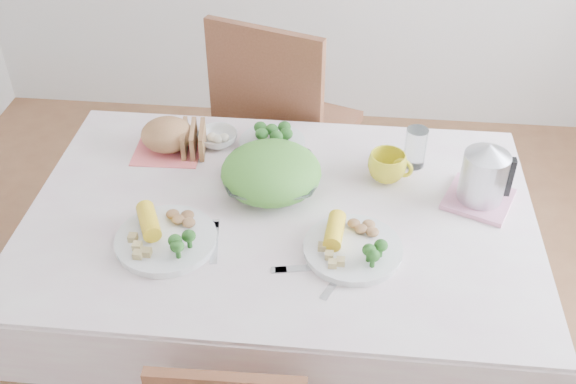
# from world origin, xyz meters

# --- Properties ---
(floor) EXTENTS (3.60, 3.60, 0.00)m
(floor) POSITION_xyz_m (0.00, 0.00, 0.00)
(floor) COLOR brown
(floor) RESTS_ON ground
(dining_table) EXTENTS (1.40, 0.90, 0.75)m
(dining_table) POSITION_xyz_m (0.00, 0.00, 0.38)
(dining_table) COLOR brown
(dining_table) RESTS_ON floor
(tablecloth) EXTENTS (1.50, 1.00, 0.01)m
(tablecloth) POSITION_xyz_m (0.00, 0.00, 0.76)
(tablecloth) COLOR silver
(tablecloth) RESTS_ON dining_table
(chair_far) EXTENTS (0.61, 0.61, 1.06)m
(chair_far) POSITION_xyz_m (-0.05, 0.82, 0.46)
(chair_far) COLOR brown
(chair_far) RESTS_ON floor
(salad_bowl) EXTENTS (0.31, 0.31, 0.07)m
(salad_bowl) POSITION_xyz_m (-0.04, 0.10, 0.80)
(salad_bowl) COLOR white
(salad_bowl) RESTS_ON tablecloth
(dinner_plate_left) EXTENTS (0.31, 0.31, 0.02)m
(dinner_plate_left) POSITION_xyz_m (-0.30, -0.17, 0.77)
(dinner_plate_left) COLOR white
(dinner_plate_left) RESTS_ON tablecloth
(dinner_plate_right) EXTENTS (0.37, 0.37, 0.02)m
(dinner_plate_right) POSITION_xyz_m (0.22, -0.16, 0.77)
(dinner_plate_right) COLOR white
(dinner_plate_right) RESTS_ON tablecloth
(broccoli_plate) EXTENTS (0.28, 0.28, 0.02)m
(broccoli_plate) POSITION_xyz_m (-0.07, 0.34, 0.77)
(broccoli_plate) COLOR beige
(broccoli_plate) RESTS_ON tablecloth
(napkin) EXTENTS (0.23, 0.23, 0.00)m
(napkin) POSITION_xyz_m (-0.41, 0.29, 0.76)
(napkin) COLOR #F66767
(napkin) RESTS_ON tablecloth
(bread_loaf) EXTENTS (0.22, 0.22, 0.10)m
(bread_loaf) POSITION_xyz_m (-0.41, 0.29, 0.82)
(bread_loaf) COLOR brown
(bread_loaf) RESTS_ON napkin
(fruit_bowl) EXTENTS (0.18, 0.18, 0.04)m
(fruit_bowl) POSITION_xyz_m (-0.25, 0.34, 0.78)
(fruit_bowl) COLOR white
(fruit_bowl) RESTS_ON tablecloth
(yellow_mug) EXTENTS (0.16, 0.16, 0.09)m
(yellow_mug) POSITION_xyz_m (0.31, 0.19, 0.81)
(yellow_mug) COLOR gold
(yellow_mug) RESTS_ON tablecloth
(glass_tumbler) EXTENTS (0.08, 0.08, 0.13)m
(glass_tumbler) POSITION_xyz_m (0.40, 0.28, 0.83)
(glass_tumbler) COLOR white
(glass_tumbler) RESTS_ON tablecloth
(pink_tray) EXTENTS (0.24, 0.24, 0.01)m
(pink_tray) POSITION_xyz_m (0.59, 0.11, 0.77)
(pink_tray) COLOR #CE7E99
(pink_tray) RESTS_ON tablecloth
(electric_kettle) EXTENTS (0.17, 0.17, 0.19)m
(electric_kettle) POSITION_xyz_m (0.59, 0.11, 0.88)
(electric_kettle) COLOR #B2B5BA
(electric_kettle) RESTS_ON pink_tray
(fork_left) EXTENTS (0.05, 0.18, 0.00)m
(fork_left) POSITION_xyz_m (-0.17, -0.16, 0.76)
(fork_left) COLOR silver
(fork_left) RESTS_ON tablecloth
(fork_right) EXTENTS (0.09, 0.17, 0.00)m
(fork_right) POSITION_xyz_m (0.18, -0.26, 0.76)
(fork_right) COLOR silver
(fork_right) RESTS_ON tablecloth
(knife) EXTENTS (0.20, 0.06, 0.00)m
(knife) POSITION_xyz_m (0.11, -0.23, 0.76)
(knife) COLOR silver
(knife) RESTS_ON tablecloth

